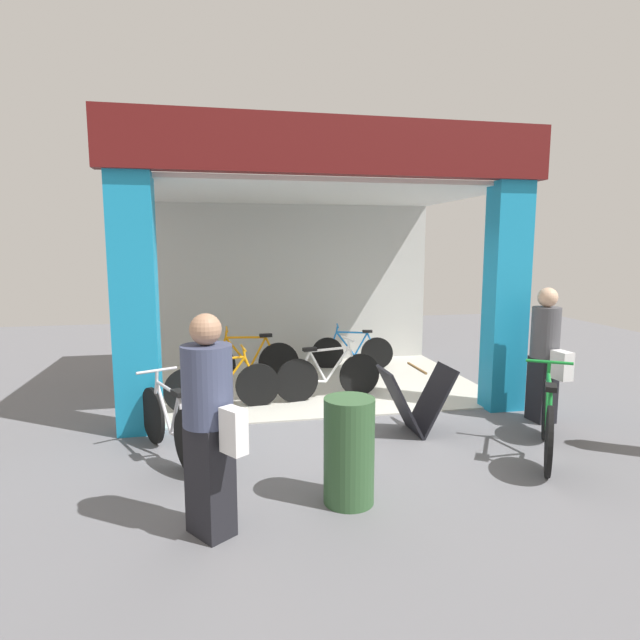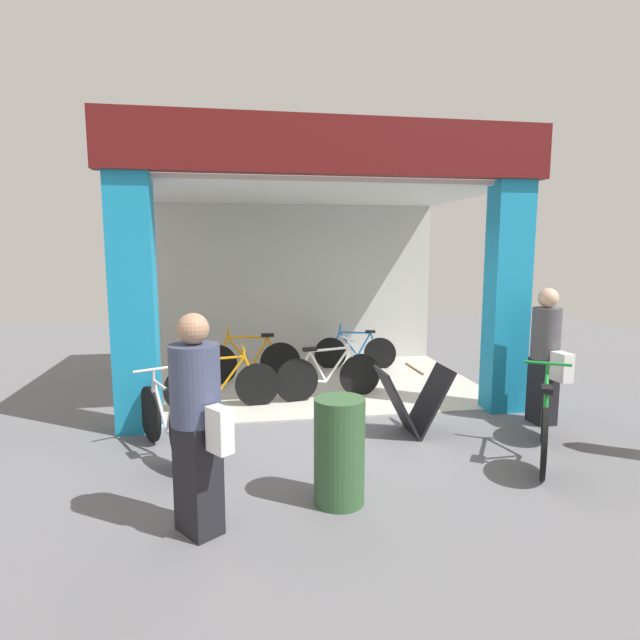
{
  "view_description": "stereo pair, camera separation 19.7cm",
  "coord_description": "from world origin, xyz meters",
  "views": [
    {
      "loc": [
        -1.4,
        -6.2,
        2.17
      ],
      "look_at": [
        0.0,
        0.86,
        1.15
      ],
      "focal_mm": 29.17,
      "sensor_mm": 36.0,
      "label": 1
    },
    {
      "loc": [
        -1.21,
        -6.23,
        2.17
      ],
      "look_at": [
        0.0,
        0.86,
        1.15
      ],
      "focal_mm": 29.17,
      "sensor_mm": 36.0,
      "label": 2
    }
  ],
  "objects": [
    {
      "name": "ground_plane",
      "position": [
        0.0,
        0.0,
        0.0
      ],
      "size": [
        18.29,
        18.29,
        0.0
      ],
      "primitive_type": "plane",
      "color": "slate",
      "rests_on": "ground"
    },
    {
      "name": "bicycle_parked_1",
      "position": [
        1.93,
        -1.56,
        0.38
      ],
      "size": [
        0.98,
        1.47,
        0.95
      ],
      "color": "black",
      "rests_on": "ground"
    },
    {
      "name": "bicycle_inside_1",
      "position": [
        -0.96,
        1.89,
        0.36
      ],
      "size": [
        1.66,
        0.45,
        0.91
      ],
      "color": "black",
      "rests_on": "ground"
    },
    {
      "name": "pedestrian_0",
      "position": [
        -1.48,
        -2.41,
        0.89
      ],
      "size": [
        0.54,
        0.62,
        1.69
      ],
      "color": "black",
      "rests_on": "ground"
    },
    {
      "name": "trash_bin",
      "position": [
        -0.34,
        -2.13,
        0.46
      ],
      "size": [
        0.43,
        0.43,
        0.92
      ],
      "primitive_type": "cylinder",
      "color": "#335933",
      "rests_on": "ground"
    },
    {
      "name": "bicycle_inside_3",
      "position": [
        0.93,
        2.58,
        0.32
      ],
      "size": [
        1.43,
        0.4,
        0.8
      ],
      "color": "black",
      "rests_on": "ground"
    },
    {
      "name": "bicycle_inside_2",
      "position": [
        -1.36,
        0.64,
        0.34
      ],
      "size": [
        1.53,
        0.42,
        0.84
      ],
      "color": "black",
      "rests_on": "ground"
    },
    {
      "name": "pedestrian_1",
      "position": [
        2.54,
        -0.59,
        0.86
      ],
      "size": [
        0.37,
        0.62,
        1.68
      ],
      "color": "black",
      "rests_on": "ground"
    },
    {
      "name": "bicycle_parked_0",
      "position": [
        -1.92,
        -0.84,
        0.35
      ],
      "size": [
        0.74,
        1.45,
        0.88
      ],
      "color": "black",
      "rests_on": "ground"
    },
    {
      "name": "shop_facade",
      "position": [
        0.0,
        1.72,
        1.96
      ],
      "size": [
        5.34,
        3.73,
        3.65
      ],
      "color": "beige",
      "rests_on": "ground"
    },
    {
      "name": "bicycle_inside_0",
      "position": [
        0.12,
        0.85,
        0.35
      ],
      "size": [
        1.58,
        0.44,
        0.88
      ],
      "color": "black",
      "rests_on": "ground"
    },
    {
      "name": "sandwich_board_sign",
      "position": [
        0.84,
        -0.66,
        0.4
      ],
      "size": [
        0.83,
        0.54,
        0.8
      ],
      "color": "black",
      "rests_on": "ground"
    }
  ]
}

